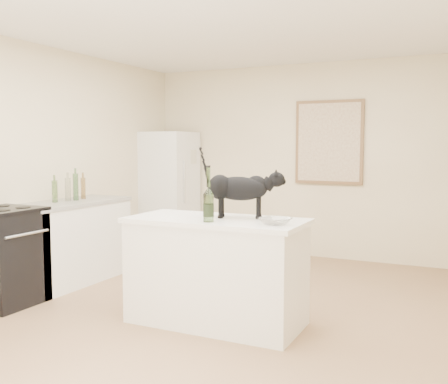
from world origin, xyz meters
The scene contains 17 objects.
floor centered at (0.00, 0.00, 0.00)m, with size 5.50×5.50×0.00m, color #95724F.
ceiling centered at (0.00, 0.00, 2.60)m, with size 5.50×5.50×0.00m, color white.
wall_back centered at (0.00, 2.75, 1.30)m, with size 4.50×4.50×0.00m, color beige.
wall_left centered at (-2.25, 0.00, 1.30)m, with size 5.50×5.50×0.00m, color beige.
island_base centered at (0.10, -0.20, 0.43)m, with size 1.44×0.67×0.86m, color white.
island_top centered at (0.10, -0.20, 0.88)m, with size 1.50×0.70×0.04m, color white.
left_cabinets centered at (-1.95, 0.30, 0.43)m, with size 0.60×1.40×0.86m, color white.
left_countertop centered at (-1.95, 0.30, 0.88)m, with size 0.62×1.44×0.04m, color gray.
stove centered at (-1.95, -0.60, 0.45)m, with size 0.60×0.60×0.90m, color black.
fridge centered at (-1.95, 2.35, 0.85)m, with size 0.68×0.68×1.70m, color white.
artwork_frame centered at (0.30, 2.72, 1.55)m, with size 0.90×0.03×1.10m, color brown.
artwork_canvas centered at (0.30, 2.70, 1.55)m, with size 0.82×0.00×1.02m, color beige.
black_cat centered at (0.26, -0.09, 1.12)m, with size 0.63×0.19×0.44m, color black, non-canonical shape.
wine_bottle centered at (0.14, -0.40, 1.10)m, with size 0.08×0.08×0.40m, color #2F5321.
glass_bowl centered at (0.67, -0.33, 0.93)m, with size 0.24×0.24×0.06m, color white.
fridge_paper centered at (-1.60, 2.47, 1.35)m, with size 0.01×0.16×0.20m, color beige.
counter_bottle_cluster centered at (-1.97, 0.34, 1.03)m, with size 0.12×0.48×0.30m.
Camera 1 is at (2.02, -4.03, 1.51)m, focal length 41.39 mm.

